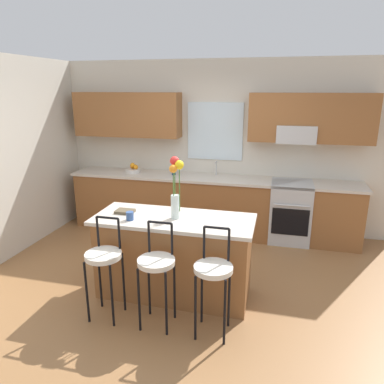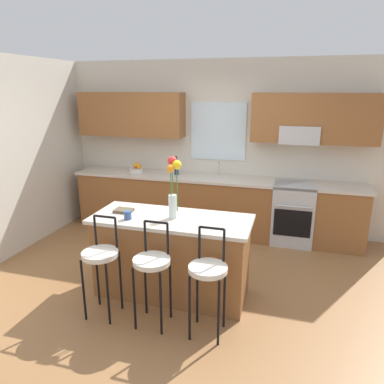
% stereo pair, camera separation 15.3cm
% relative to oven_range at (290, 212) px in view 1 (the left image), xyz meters
% --- Properties ---
extents(ground_plane, '(14.00, 14.00, 0.00)m').
position_rel_oven_range_xyz_m(ground_plane, '(-1.24, -1.68, -0.46)').
color(ground_plane, olive).
extents(wall_left, '(0.12, 4.60, 2.70)m').
position_rel_oven_range_xyz_m(wall_left, '(-3.80, -1.38, 0.89)').
color(wall_left, beige).
rests_on(wall_left, ground).
extents(back_wall_assembly, '(5.60, 0.50, 2.70)m').
position_rel_oven_range_xyz_m(back_wall_assembly, '(-1.21, 0.31, 1.05)').
color(back_wall_assembly, beige).
rests_on(back_wall_assembly, ground).
extents(counter_run, '(4.56, 0.64, 0.92)m').
position_rel_oven_range_xyz_m(counter_run, '(-1.24, 0.02, 0.01)').
color(counter_run, brown).
rests_on(counter_run, ground).
extents(sink_faucet, '(0.02, 0.13, 0.23)m').
position_rel_oven_range_xyz_m(sink_faucet, '(-1.18, 0.17, 0.60)').
color(sink_faucet, '#B7BABC').
rests_on(sink_faucet, counter_run).
extents(oven_range, '(0.60, 0.64, 0.92)m').
position_rel_oven_range_xyz_m(oven_range, '(0.00, 0.00, 0.00)').
color(oven_range, '#B7BABC').
rests_on(oven_range, ground).
extents(kitchen_island, '(1.74, 0.72, 0.92)m').
position_rel_oven_range_xyz_m(kitchen_island, '(-1.28, -1.87, 0.00)').
color(kitchen_island, brown).
rests_on(kitchen_island, ground).
extents(bar_stool_near, '(0.36, 0.36, 1.04)m').
position_rel_oven_range_xyz_m(bar_stool_near, '(-1.83, -2.44, 0.18)').
color(bar_stool_near, black).
rests_on(bar_stool_near, ground).
extents(bar_stool_middle, '(0.36, 0.36, 1.04)m').
position_rel_oven_range_xyz_m(bar_stool_middle, '(-1.28, -2.44, 0.18)').
color(bar_stool_middle, black).
rests_on(bar_stool_middle, ground).
extents(bar_stool_far, '(0.36, 0.36, 1.04)m').
position_rel_oven_range_xyz_m(bar_stool_far, '(-0.73, -2.44, 0.18)').
color(bar_stool_far, black).
rests_on(bar_stool_far, ground).
extents(flower_vase, '(0.15, 0.16, 0.67)m').
position_rel_oven_range_xyz_m(flower_vase, '(-1.25, -1.88, 0.83)').
color(flower_vase, silver).
rests_on(flower_vase, kitchen_island).
extents(mug_ceramic, '(0.08, 0.08, 0.09)m').
position_rel_oven_range_xyz_m(mug_ceramic, '(-1.71, -2.04, 0.51)').
color(mug_ceramic, '#33518C').
rests_on(mug_ceramic, kitchen_island).
extents(cookbook, '(0.20, 0.15, 0.03)m').
position_rel_oven_range_xyz_m(cookbook, '(-1.85, -1.85, 0.48)').
color(cookbook, brown).
rests_on(cookbook, kitchen_island).
extents(fruit_bowl_oranges, '(0.24, 0.24, 0.16)m').
position_rel_oven_range_xyz_m(fruit_bowl_oranges, '(-2.55, 0.03, 0.51)').
color(fruit_bowl_oranges, silver).
rests_on(fruit_bowl_oranges, counter_run).
extents(bottle_olive_oil, '(0.06, 0.06, 0.30)m').
position_rel_oven_range_xyz_m(bottle_olive_oil, '(-1.85, 0.02, 0.58)').
color(bottle_olive_oil, navy).
rests_on(bottle_olive_oil, counter_run).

